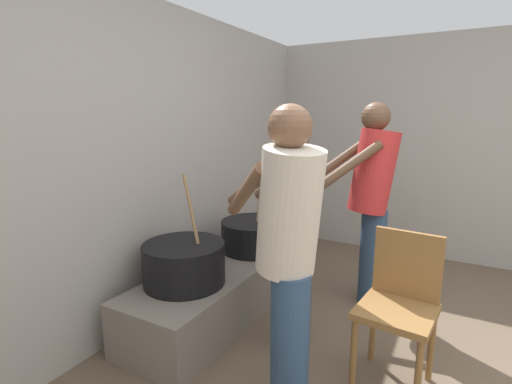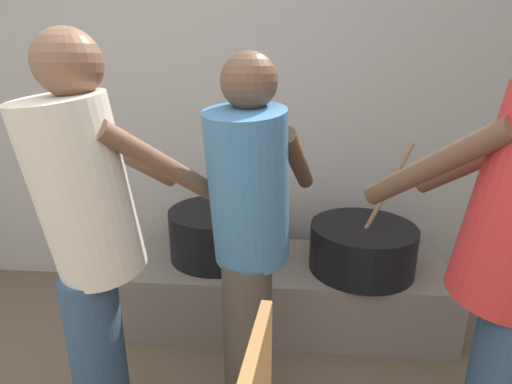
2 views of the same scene
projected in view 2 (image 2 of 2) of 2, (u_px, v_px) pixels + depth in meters
The scene contains 6 objects.
block_enclosure_rear at pixel (211, 113), 2.59m from camera, with size 5.56×0.20×2.34m, color #ADA8A0.
hearth_ledge at pixel (286, 290), 2.36m from camera, with size 1.82×0.60×0.39m, color slate.
cooking_pot_main at pixel (362, 247), 2.18m from camera, with size 0.57×0.57×0.71m.
cooking_pot_secondary at pixel (218, 233), 2.33m from camera, with size 0.56×0.56×0.74m.
cook_in_blue_shirt at pixel (249, 229), 1.54m from camera, with size 0.46×0.70×1.52m.
cook_in_cream_shirt at pixel (90, 236), 1.37m from camera, with size 0.66×0.71×1.59m.
Camera 2 is at (0.51, -0.28, 1.48)m, focal length 27.80 mm.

